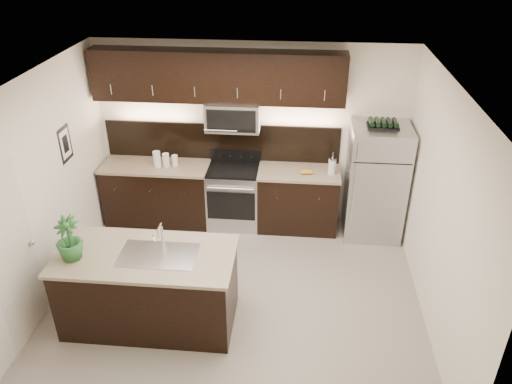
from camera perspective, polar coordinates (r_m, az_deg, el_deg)
ground at (r=6.37m, az=-2.22°, el=-11.77°), size 4.50×4.50×0.00m
room_walls at (r=5.40m, az=-3.77°, el=1.79°), size 4.52×4.02×2.71m
counter_run at (r=7.53m, az=-4.09°, el=-0.39°), size 3.51×0.65×0.94m
upper_fixtures at (r=7.00m, az=-4.17°, el=12.18°), size 3.49×0.40×1.66m
island at (r=5.88m, az=-12.10°, el=-10.66°), size 1.96×0.96×0.94m
sink_faucet at (r=5.55m, az=-11.09°, el=-6.89°), size 0.84×0.50×0.28m
refrigerator at (r=7.30m, az=13.49°, el=1.10°), size 0.81×0.73×1.68m
wine_rack at (r=6.94m, az=14.33°, el=7.57°), size 0.41×0.26×0.10m
plant at (r=5.62m, az=-20.64°, el=-5.02°), size 0.34×0.34×0.50m
canisters at (r=7.41m, az=-10.50°, el=3.65°), size 0.35×0.14×0.24m
french_press at (r=7.14m, az=8.68°, el=2.95°), size 0.11×0.11×0.33m
bananas at (r=7.14m, az=5.42°, el=2.33°), size 0.20×0.17×0.06m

